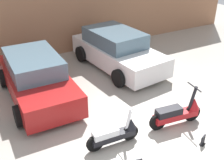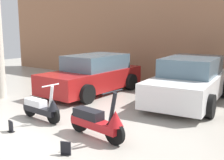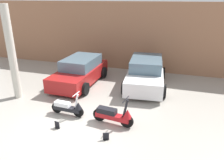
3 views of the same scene
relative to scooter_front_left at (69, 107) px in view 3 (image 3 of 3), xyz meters
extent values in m
plane|color=#9E998E|center=(0.41, -0.73, -0.35)|extent=(28.00, 28.00, 0.00)
cube|color=#9E6B4C|center=(0.41, 6.37, 1.70)|extent=(19.60, 0.12, 4.10)
cylinder|color=black|center=(0.42, -0.02, -0.13)|extent=(0.44, 0.10, 0.43)
cylinder|color=black|center=(-0.54, 0.03, -0.13)|extent=(0.44, 0.10, 0.43)
cube|color=black|center=(-0.06, 0.00, -0.08)|extent=(1.15, 0.32, 0.15)
cube|color=white|center=(-0.27, 0.01, 0.09)|extent=(0.65, 0.29, 0.17)
cylinder|color=white|center=(0.37, -0.02, 0.31)|extent=(0.20, 0.08, 0.62)
cylinder|color=white|center=(0.37, -0.02, 0.62)|extent=(0.06, 0.50, 0.03)
cone|color=black|center=(0.44, -0.02, 0.14)|extent=(0.31, 0.31, 0.28)
cylinder|color=black|center=(2.37, -0.16, -0.10)|extent=(0.50, 0.14, 0.49)
cylinder|color=black|center=(1.28, -0.03, -0.10)|extent=(0.50, 0.14, 0.49)
cube|color=#B2191E|center=(1.82, -0.10, -0.04)|extent=(1.31, 0.45, 0.17)
cube|color=black|center=(1.60, -0.07, 0.14)|extent=(0.75, 0.37, 0.19)
cylinder|color=black|center=(2.31, -0.16, 0.39)|extent=(0.23, 0.11, 0.70)
cylinder|color=black|center=(2.31, -0.16, 0.74)|extent=(0.10, 0.57, 0.03)
cone|color=#B2191E|center=(2.38, -0.17, 0.21)|extent=(0.37, 0.37, 0.32)
cube|color=maroon|center=(-1.01, 3.17, 0.16)|extent=(1.75, 4.07, 0.67)
cube|color=slate|center=(-1.00, 3.41, 0.76)|extent=(1.52, 2.29, 0.53)
cylinder|color=black|center=(-0.16, 1.90, -0.04)|extent=(0.22, 0.62, 0.62)
cylinder|color=black|center=(-1.90, 1.93, -0.04)|extent=(0.22, 0.62, 0.62)
cylinder|color=black|center=(-0.12, 4.41, -0.04)|extent=(0.22, 0.62, 0.62)
cylinder|color=black|center=(-1.86, 4.44, -0.04)|extent=(0.22, 0.62, 0.62)
cube|color=white|center=(2.35, 3.90, 0.18)|extent=(2.16, 4.34, 0.70)
cube|color=slate|center=(2.32, 4.15, 0.80)|extent=(1.77, 2.49, 0.55)
cylinder|color=black|center=(3.38, 2.70, -0.03)|extent=(0.28, 0.66, 0.64)
cylinder|color=black|center=(1.58, 2.52, -0.03)|extent=(0.28, 0.66, 0.64)
cylinder|color=black|center=(3.11, 5.28, -0.03)|extent=(0.28, 0.66, 0.64)
cylinder|color=black|center=(1.31, 5.10, -0.03)|extent=(0.28, 0.66, 0.64)
cube|color=black|center=(0.04, -0.95, -0.34)|extent=(0.18, 0.15, 0.01)
cube|color=black|center=(0.04, -0.95, -0.22)|extent=(0.20, 0.07, 0.26)
cube|color=black|center=(1.90, -1.07, -0.34)|extent=(0.19, 0.17, 0.01)
cube|color=black|center=(1.90, -1.07, -0.22)|extent=(0.20, 0.10, 0.26)
cylinder|color=beige|center=(-3.01, 0.78, 1.70)|extent=(0.34, 0.34, 4.10)
camera|label=1|loc=(-2.73, -4.74, 4.36)|focal=45.00mm
camera|label=2|loc=(5.45, -4.52, 1.96)|focal=45.00mm
camera|label=3|loc=(3.86, -6.67, 4.02)|focal=35.00mm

